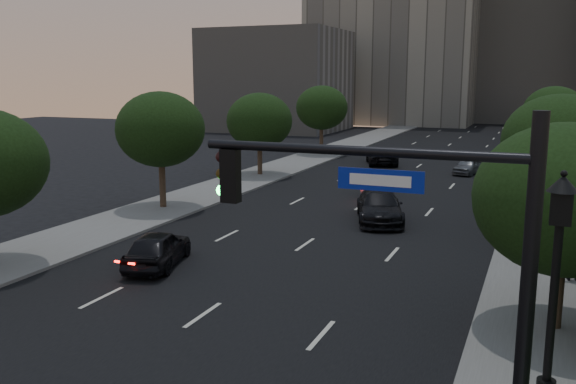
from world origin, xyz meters
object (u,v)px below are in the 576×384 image
at_px(street_lamp, 552,310).
at_px(sedan_near_left, 158,248).
at_px(sedan_mid_left, 375,185).
at_px(sedan_far_left, 382,156).
at_px(sedan_far_right, 468,166).
at_px(pedestrian_c, 575,256).
at_px(sedan_near_right, 379,206).
at_px(traffic_signal_mast, 451,320).

relative_size(street_lamp, sedan_near_left, 1.29).
bearing_deg(sedan_mid_left, sedan_far_left, -86.35).
distance_m(sedan_mid_left, sedan_far_right, 11.95).
relative_size(street_lamp, pedestrian_c, 3.02).
relative_size(sedan_mid_left, sedan_far_left, 0.75).
bearing_deg(sedan_near_left, street_lamp, 141.08).
distance_m(sedan_near_left, pedestrian_c, 15.82).
distance_m(street_lamp, sedan_near_left, 15.76).
relative_size(sedan_far_left, sedan_near_right, 0.95).
distance_m(traffic_signal_mast, sedan_near_right, 22.44).
bearing_deg(pedestrian_c, street_lamp, 80.76).
height_order(sedan_far_left, sedan_near_right, sedan_near_right).
bearing_deg(sedan_near_right, sedan_near_left, -137.58).
relative_size(street_lamp, sedan_mid_left, 1.42).
xyz_separation_m(street_lamp, sedan_far_right, (-5.66, 35.54, -2.00)).
xyz_separation_m(sedan_far_left, sedan_far_right, (7.61, -2.76, -0.09)).
bearing_deg(street_lamp, traffic_signal_mast, -111.74).
bearing_deg(sedan_mid_left, sedan_far_right, -121.22).
relative_size(street_lamp, sedan_far_right, 1.50).
bearing_deg(sedan_far_left, traffic_signal_mast, 85.95).
distance_m(street_lamp, sedan_mid_left, 26.61).
bearing_deg(sedan_near_left, sedan_far_left, -107.17).
distance_m(sedan_near_left, sedan_far_right, 30.52).
xyz_separation_m(sedan_near_left, sedan_mid_left, (4.11, 18.21, -0.09)).
relative_size(sedan_mid_left, sedan_far_right, 1.06).
distance_m(sedan_near_left, sedan_near_right, 12.68).
bearing_deg(pedestrian_c, sedan_far_left, -67.00).
relative_size(street_lamp, sedan_near_right, 1.01).
distance_m(traffic_signal_mast, sedan_mid_left, 29.89).
bearing_deg(pedestrian_c, sedan_near_right, -41.64).
bearing_deg(sedan_far_left, pedestrian_c, 97.44).
bearing_deg(sedan_far_right, pedestrian_c, -62.53).
relative_size(sedan_mid_left, pedestrian_c, 2.13).
relative_size(sedan_near_left, sedan_mid_left, 1.10).
xyz_separation_m(sedan_mid_left, sedan_near_right, (2.13, -7.17, 0.15)).
bearing_deg(sedan_mid_left, traffic_signal_mast, 98.13).
height_order(sedan_mid_left, sedan_far_right, sedan_mid_left).
xyz_separation_m(street_lamp, sedan_far_left, (-13.27, 38.30, -1.90)).
xyz_separation_m(traffic_signal_mast, sedan_near_left, (-12.75, 10.24, -2.93)).
xyz_separation_m(sedan_near_left, sedan_far_left, (1.07, 32.02, -0.01)).
height_order(traffic_signal_mast, sedan_near_right, traffic_signal_mast).
xyz_separation_m(sedan_near_left, sedan_far_right, (8.67, 29.26, -0.10)).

